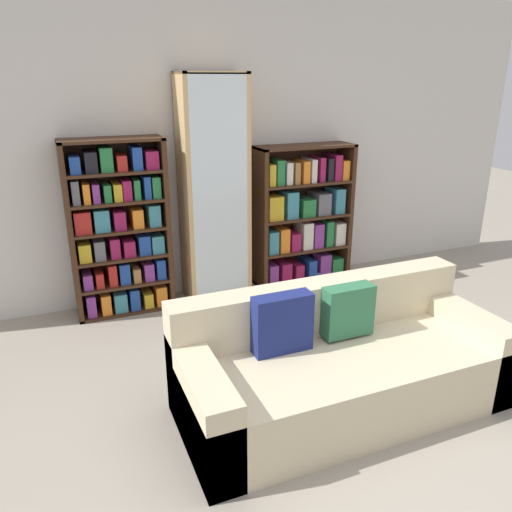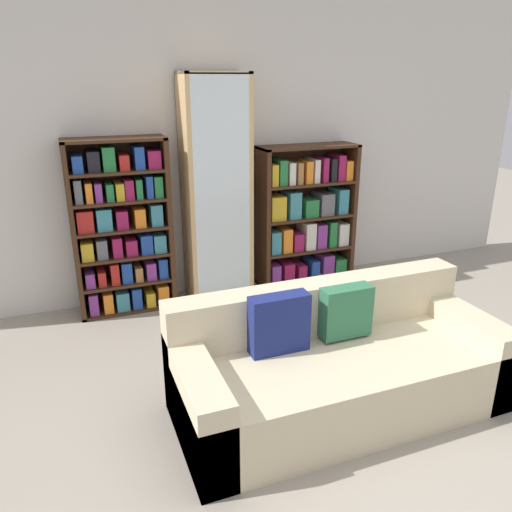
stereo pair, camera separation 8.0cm
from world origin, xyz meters
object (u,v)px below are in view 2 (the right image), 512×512
(display_cabinet, at_px, (216,191))
(bookshelf_right, at_px, (306,219))
(wine_bottle, at_px, (319,299))
(couch, at_px, (337,367))
(bookshelf_left, at_px, (122,229))

(display_cabinet, bearing_deg, bookshelf_right, 1.00)
(display_cabinet, distance_m, bookshelf_right, 0.97)
(display_cabinet, height_order, wine_bottle, display_cabinet)
(display_cabinet, relative_size, wine_bottle, 5.16)
(couch, height_order, wine_bottle, couch)
(bookshelf_right, distance_m, wine_bottle, 0.93)
(bookshelf_right, xyz_separation_m, wine_bottle, (-0.24, -0.76, -0.49))
(wine_bottle, bearing_deg, bookshelf_left, 153.29)
(display_cabinet, distance_m, wine_bottle, 1.31)
(display_cabinet, bearing_deg, wine_bottle, -47.93)
(bookshelf_left, bearing_deg, wine_bottle, -26.71)
(bookshelf_left, relative_size, bookshelf_right, 1.10)
(wine_bottle, bearing_deg, display_cabinet, 132.07)
(display_cabinet, relative_size, bookshelf_right, 1.47)
(bookshelf_left, xyz_separation_m, bookshelf_right, (1.75, 0.00, -0.08))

